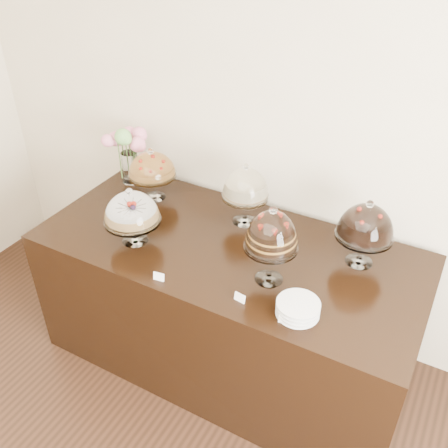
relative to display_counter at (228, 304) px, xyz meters
The scene contains 12 objects.
wall_back 1.22m from the display_counter, 63.21° to the left, with size 5.00×0.04×3.00m, color beige.
display_counter is the anchor object (origin of this frame).
cake_stand_sugar_sponge 0.85m from the display_counter, 156.91° to the right, with size 0.32×0.32×0.34m.
cake_stand_choco_layer 0.82m from the display_counter, 25.05° to the right, with size 0.27×0.27×0.44m.
cake_stand_cheesecake 0.75m from the display_counter, 96.87° to the left, with size 0.28×0.28×0.39m.
cake_stand_dark_choco 1.00m from the display_counter, 17.44° to the left, with size 0.30×0.30×0.39m.
cake_stand_fruit_tart 0.98m from the display_counter, 160.66° to the left, with size 0.31×0.31×0.35m.
flower_vase 1.22m from the display_counter, 160.25° to the left, with size 0.30×0.29×0.42m.
plate_stack 0.80m from the display_counter, 30.30° to the right, with size 0.20×0.20×0.07m.
price_card_left 0.66m from the display_counter, 112.13° to the right, with size 0.06×0.01×0.04m, color white.
price_card_right 0.80m from the display_counter, 37.86° to the right, with size 0.06×0.01×0.04m, color white.
price_card_extra 0.65m from the display_counter, 54.51° to the right, with size 0.06×0.01×0.04m, color white.
Camera 1 is at (0.79, 0.46, 2.59)m, focal length 40.00 mm.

